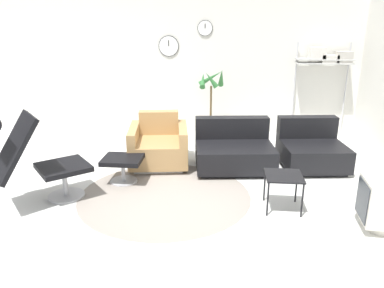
{
  "coord_description": "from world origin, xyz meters",
  "views": [
    {
      "loc": [
        0.72,
        -4.2,
        2.04
      ],
      "look_at": [
        0.3,
        0.35,
        0.55
      ],
      "focal_mm": 35.0,
      "sensor_mm": 36.0,
      "label": 1
    }
  ],
  "objects": [
    {
      "name": "shelf_unit",
      "position": [
        2.5,
        2.74,
        1.42
      ],
      "size": [
        0.98,
        0.28,
        1.7
      ],
      "color": "#BCBCC1",
      "rests_on": "ground_plane"
    },
    {
      "name": "wall_back",
      "position": [
        -0.0,
        2.96,
        1.4
      ],
      "size": [
        12.0,
        0.09,
        2.8
      ],
      "color": "silver",
      "rests_on": "ground_plane"
    },
    {
      "name": "round_rug",
      "position": [
        0.0,
        -0.05,
        0.0
      ],
      "size": [
        2.12,
        2.12,
        0.01
      ],
      "color": "gray",
      "rests_on": "ground_plane"
    },
    {
      "name": "potted_plant",
      "position": [
        0.46,
        2.45,
        0.57
      ],
      "size": [
        0.49,
        0.47,
        1.31
      ],
      "color": "brown",
      "rests_on": "ground_plane"
    },
    {
      "name": "couch_second",
      "position": [
        2.0,
        1.14,
        0.25
      ],
      "size": [
        0.97,
        0.97,
        0.69
      ],
      "rotation": [
        0.0,
        0.0,
        3.26
      ],
      "color": "black",
      "rests_on": "ground_plane"
    },
    {
      "name": "armchair_red",
      "position": [
        -0.25,
        1.02,
        0.28
      ],
      "size": [
        0.95,
        0.97,
        0.75
      ],
      "rotation": [
        0.0,
        0.0,
        3.28
      ],
      "color": "silver",
      "rests_on": "ground_plane"
    },
    {
      "name": "couch_low",
      "position": [
        0.86,
        1.0,
        0.25
      ],
      "size": [
        1.19,
        0.99,
        0.69
      ],
      "rotation": [
        0.0,
        0.0,
        3.26
      ],
      "color": "black",
      "rests_on": "ground_plane"
    },
    {
      "name": "crt_television",
      "position": [
        2.35,
        -0.62,
        0.29
      ],
      "size": [
        0.46,
        0.46,
        0.54
      ],
      "rotation": [
        0.0,
        0.0,
        1.5
      ],
      "color": "beige",
      "rests_on": "ground_plane"
    },
    {
      "name": "ground_plane",
      "position": [
        0.0,
        0.0,
        0.0
      ],
      "size": [
        12.0,
        12.0,
        0.0
      ],
      "primitive_type": "plane",
      "color": "silver"
    },
    {
      "name": "lounge_chair",
      "position": [
        -1.49,
        -0.42,
        0.68
      ],
      "size": [
        1.18,
        1.11,
        1.17
      ],
      "rotation": [
        0.0,
        0.0,
        -0.86
      ],
      "color": "#BCBCC1",
      "rests_on": "ground_plane"
    },
    {
      "name": "ottoman",
      "position": [
        -0.62,
        0.33,
        0.26
      ],
      "size": [
        0.51,
        0.44,
        0.35
      ],
      "color": "#BCBCC1",
      "rests_on": "ground_plane"
    },
    {
      "name": "side_table",
      "position": [
        1.39,
        -0.26,
        0.37
      ],
      "size": [
        0.41,
        0.41,
        0.42
      ],
      "color": "black",
      "rests_on": "ground_plane"
    }
  ]
}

